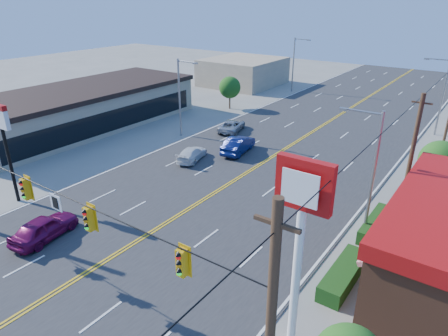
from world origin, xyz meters
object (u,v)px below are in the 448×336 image
Objects in this scene: kfc_pylon at (301,219)px; car_white at (192,154)px; car_magenta at (44,228)px; pizza_hut_sign at (3,133)px; signal_span at (41,205)px; car_silver at (232,126)px; car_blue at (238,145)px.

kfc_pylon reaches higher than car_white.
car_magenta is 1.07× the size of car_white.
pizza_hut_sign is at bearing 52.88° from car_white.
signal_span is 2.86× the size of kfc_pylon.
car_magenta is (-4.72, 2.31, -4.15)m from signal_span.
kfc_pylon is at bearing 126.26° from car_white.
car_silver is (3.62, 22.25, -4.56)m from pizza_hut_sign.
car_silver is at bearing 80.75° from pizza_hut_sign.
signal_span is 5.62× the size of car_magenta.
car_blue is 1.15× the size of car_white.
signal_span is at bearing 144.72° from car_magenta.
pizza_hut_sign is 15.06m from car_white.
kfc_pylon is 16.79m from car_magenta.
kfc_pylon is (11.12, 4.00, 1.16)m from signal_span.
car_white is at bearing -96.18° from car_magenta.
kfc_pylon is 1.84× the size of car_blue.
pizza_hut_sign is at bearing 57.07° from car_blue.
car_magenta is at bearing 76.43° from car_blue.
signal_span is at bearing -20.19° from pizza_hut_sign.
car_silver is (-1.76, 8.95, 0.04)m from car_white.
car_white is (5.38, 13.30, -4.60)m from pizza_hut_sign.
car_magenta is 15.01m from car_white.
car_magenta is at bearing 153.88° from signal_span.
kfc_pylon is at bearing 113.69° from car_silver.
car_magenta reaches higher than car_white.
car_magenta is (6.16, -1.69, -4.45)m from pizza_hut_sign.
car_white is at bearing 50.48° from car_blue.
signal_span is 21.92m from car_blue.
pizza_hut_sign is at bearing 180.00° from kfc_pylon.
kfc_pylon reaches higher than car_magenta.
kfc_pylon is 23.02m from car_blue.
signal_span reaches higher than kfc_pylon.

